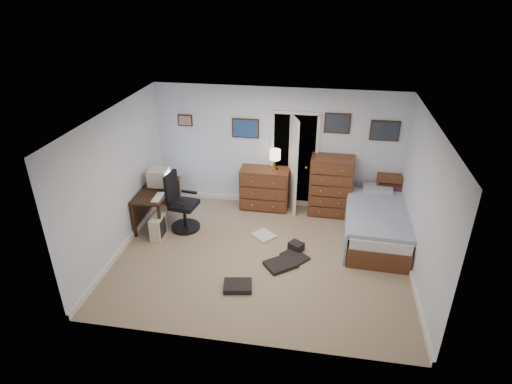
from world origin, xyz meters
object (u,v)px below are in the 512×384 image
(low_dresser, at_px, (265,188))
(tall_dresser, at_px, (331,186))
(computer_desk, at_px, (152,196))
(bed, at_px, (376,223))
(office_chair, at_px, (181,208))

(low_dresser, distance_m, tall_dresser, 1.35)
(tall_dresser, bearing_deg, computer_desk, -163.30)
(tall_dresser, distance_m, bed, 1.22)
(low_dresser, bearing_deg, computer_desk, -154.92)
(computer_desk, distance_m, office_chair, 0.65)
(computer_desk, bearing_deg, office_chair, -15.27)
(office_chair, distance_m, tall_dresser, 2.99)
(low_dresser, height_order, bed, low_dresser)
(bed, bearing_deg, computer_desk, -176.39)
(computer_desk, bearing_deg, low_dresser, 22.94)
(computer_desk, height_order, office_chair, office_chair)
(computer_desk, distance_m, low_dresser, 2.28)
(computer_desk, relative_size, tall_dresser, 1.03)
(low_dresser, relative_size, bed, 0.46)
(computer_desk, distance_m, bed, 4.28)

